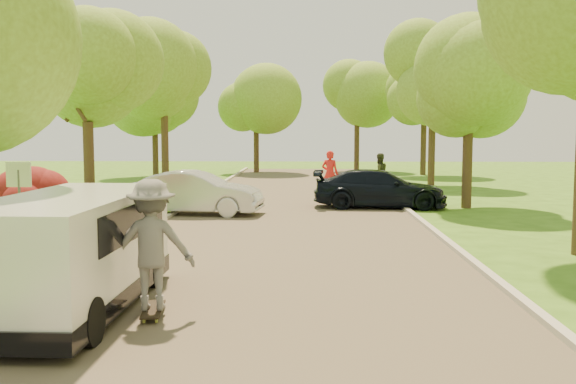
# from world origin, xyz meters

# --- Properties ---
(ground) EXTENTS (100.00, 100.00, 0.00)m
(ground) POSITION_xyz_m (0.00, 0.00, 0.00)
(ground) COLOR #376417
(ground) RESTS_ON ground
(road) EXTENTS (8.00, 60.00, 0.01)m
(road) POSITION_xyz_m (0.00, 8.00, 0.01)
(road) COLOR #4C4438
(road) RESTS_ON ground
(curb_left) EXTENTS (0.18, 60.00, 0.12)m
(curb_left) POSITION_xyz_m (-4.05, 8.00, 0.06)
(curb_left) COLOR #B2AD9E
(curb_left) RESTS_ON ground
(curb_right) EXTENTS (0.18, 60.00, 0.12)m
(curb_right) POSITION_xyz_m (4.05, 8.00, 0.06)
(curb_right) COLOR #B2AD9E
(curb_right) RESTS_ON ground
(street_sign) EXTENTS (0.55, 0.06, 2.17)m
(street_sign) POSITION_xyz_m (-5.80, 4.00, 1.56)
(street_sign) COLOR #59595E
(street_sign) RESTS_ON ground
(red_shrub) EXTENTS (1.70, 1.70, 1.95)m
(red_shrub) POSITION_xyz_m (-6.30, 5.50, 1.10)
(red_shrub) COLOR #382619
(red_shrub) RESTS_ON ground
(tree_l_midb) EXTENTS (4.30, 4.20, 6.62)m
(tree_l_midb) POSITION_xyz_m (-6.81, 12.00, 4.59)
(tree_l_midb) COLOR #382619
(tree_l_midb) RESTS_ON ground
(tree_l_far) EXTENTS (4.92, 4.80, 7.79)m
(tree_l_far) POSITION_xyz_m (-6.39, 22.00, 5.47)
(tree_l_far) COLOR #382619
(tree_l_far) RESTS_ON ground
(tree_r_midb) EXTENTS (4.51, 4.40, 7.01)m
(tree_r_midb) POSITION_xyz_m (6.60, 14.00, 4.88)
(tree_r_midb) COLOR #382619
(tree_r_midb) RESTS_ON ground
(tree_r_far) EXTENTS (5.33, 5.20, 8.34)m
(tree_r_far) POSITION_xyz_m (7.23, 24.00, 5.83)
(tree_r_far) COLOR #382619
(tree_r_far) RESTS_ON ground
(tree_bg_a) EXTENTS (5.12, 5.00, 7.72)m
(tree_bg_a) POSITION_xyz_m (-8.78, 30.00, 5.31)
(tree_bg_a) COLOR #382619
(tree_bg_a) RESTS_ON ground
(tree_bg_b) EXTENTS (5.12, 5.00, 7.95)m
(tree_bg_b) POSITION_xyz_m (8.22, 32.00, 5.54)
(tree_bg_b) COLOR #382619
(tree_bg_b) RESTS_ON ground
(tree_bg_c) EXTENTS (4.92, 4.80, 7.33)m
(tree_bg_c) POSITION_xyz_m (-2.79, 34.00, 5.02)
(tree_bg_c) COLOR #382619
(tree_bg_c) RESTS_ON ground
(tree_bg_d) EXTENTS (5.12, 5.00, 7.72)m
(tree_bg_d) POSITION_xyz_m (4.22, 36.00, 5.31)
(tree_bg_d) COLOR #382619
(tree_bg_d) RESTS_ON ground
(minivan) EXTENTS (2.03, 4.99, 1.84)m
(minivan) POSITION_xyz_m (-3.20, 0.06, 0.97)
(minivan) COLOR white
(minivan) RESTS_ON ground
(silver_sedan) EXTENTS (4.67, 2.05, 1.49)m
(silver_sedan) POSITION_xyz_m (-3.30, 11.78, 0.75)
(silver_sedan) COLOR silver
(silver_sedan) RESTS_ON ground
(dark_sedan) EXTENTS (4.99, 2.26, 1.42)m
(dark_sedan) POSITION_xyz_m (3.19, 13.93, 0.71)
(dark_sedan) COLOR black
(dark_sedan) RESTS_ON ground
(longboard) EXTENTS (0.41, 1.05, 0.12)m
(longboard) POSITION_xyz_m (-1.85, -0.23, 0.11)
(longboard) COLOR black
(longboard) RESTS_ON ground
(skateboarder) EXTENTS (1.37, 0.89, 1.99)m
(skateboarder) POSITION_xyz_m (-1.85, -0.23, 1.13)
(skateboarder) COLOR slate
(skateboarder) RESTS_ON longboard
(person_striped) EXTENTS (0.84, 0.68, 2.00)m
(person_striped) POSITION_xyz_m (1.48, 17.90, 1.00)
(person_striped) COLOR red
(person_striped) RESTS_ON ground
(person_olive) EXTENTS (1.09, 0.99, 1.82)m
(person_olive) POSITION_xyz_m (3.80, 19.65, 0.91)
(person_olive) COLOR #313721
(person_olive) RESTS_ON ground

